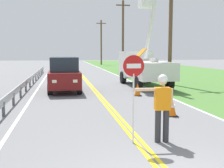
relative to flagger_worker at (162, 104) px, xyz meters
The scene contains 16 objects.
grass_verge_right 20.60m from the flagger_worker, 57.68° to the left, with size 16.00×110.00×0.01m, color #477533.
centerline_yellow_left 17.43m from the flagger_worker, 92.27° to the left, with size 0.11×110.00×0.01m, color yellow.
centerline_yellow_right 17.42m from the flagger_worker, 91.68° to the left, with size 0.11×110.00×0.01m, color yellow.
edge_line_right 17.67m from the flagger_worker, 80.21° to the left, with size 0.12×110.00×0.01m, color silver.
edge_line_left 17.92m from the flagger_worker, 103.58° to the left, with size 0.12×110.00×0.01m, color silver.
flagger_worker is the anchor object (origin of this frame).
stop_sign_paddle 1.02m from the flagger_worker, behind, with size 0.56×0.04×2.33m.
utility_bucket_truck 13.04m from the flagger_worker, 76.29° to the left, with size 2.67×6.85×6.19m.
oncoming_suv_nearest 10.91m from the flagger_worker, 103.09° to the left, with size 1.94×4.62×2.10m.
utility_pole_near 14.42m from the flagger_worker, 68.05° to the left, with size 1.80×0.28×7.57m.
utility_pole_mid 29.99m from the flagger_worker, 79.98° to the left, with size 1.80×0.28×8.91m.
utility_pole_far 47.64m from the flagger_worker, 84.20° to the left, with size 1.80×0.28×8.37m.
traffic_cone_lead 3.37m from the flagger_worker, 63.63° to the left, with size 0.40×0.40×0.70m.
traffic_cone_mid 5.68m from the flagger_worker, 71.20° to the left, with size 0.40×0.40×0.70m.
traffic_cone_tail 8.29m from the flagger_worker, 79.49° to the left, with size 0.40×0.40×0.70m.
guardrail_left_shoulder 12.93m from the flagger_worker, 111.80° to the left, with size 0.10×32.00×0.71m.
Camera 1 is at (-1.99, -4.55, 2.41)m, focal length 46.09 mm.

